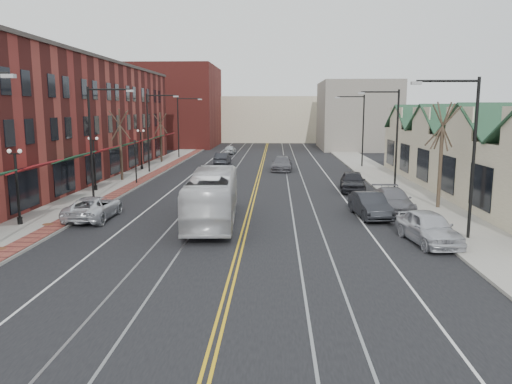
# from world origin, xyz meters

# --- Properties ---
(ground) EXTENTS (160.00, 160.00, 0.00)m
(ground) POSITION_xyz_m (0.00, 0.00, 0.00)
(ground) COLOR black
(ground) RESTS_ON ground
(sidewalk_left) EXTENTS (4.00, 120.00, 0.15)m
(sidewalk_left) POSITION_xyz_m (-12.00, 20.00, 0.07)
(sidewalk_left) COLOR gray
(sidewalk_left) RESTS_ON ground
(sidewalk_right) EXTENTS (4.00, 120.00, 0.15)m
(sidewalk_right) POSITION_xyz_m (12.00, 20.00, 0.07)
(sidewalk_right) COLOR gray
(sidewalk_right) RESTS_ON ground
(building_left) EXTENTS (10.00, 50.00, 11.00)m
(building_left) POSITION_xyz_m (-19.00, 27.00, 5.50)
(building_left) COLOR maroon
(building_left) RESTS_ON ground
(building_right) EXTENTS (8.00, 36.00, 4.60)m
(building_right) POSITION_xyz_m (18.00, 20.00, 2.30)
(building_right) COLOR #BCB290
(building_right) RESTS_ON ground
(backdrop_left) EXTENTS (14.00, 18.00, 14.00)m
(backdrop_left) POSITION_xyz_m (-16.00, 70.00, 7.00)
(backdrop_left) COLOR maroon
(backdrop_left) RESTS_ON ground
(backdrop_mid) EXTENTS (22.00, 14.00, 9.00)m
(backdrop_mid) POSITION_xyz_m (0.00, 85.00, 4.50)
(backdrop_mid) COLOR #BCB290
(backdrop_mid) RESTS_ON ground
(backdrop_right) EXTENTS (12.00, 16.00, 11.00)m
(backdrop_right) POSITION_xyz_m (15.00, 65.00, 5.50)
(backdrop_right) COLOR slate
(backdrop_right) RESTS_ON ground
(streetlight_l_1) EXTENTS (3.33, 0.25, 8.00)m
(streetlight_l_1) POSITION_xyz_m (-11.05, 16.00, 5.03)
(streetlight_l_1) COLOR black
(streetlight_l_1) RESTS_ON sidewalk_left
(streetlight_l_2) EXTENTS (3.33, 0.25, 8.00)m
(streetlight_l_2) POSITION_xyz_m (-11.05, 32.00, 5.03)
(streetlight_l_2) COLOR black
(streetlight_l_2) RESTS_ON sidewalk_left
(streetlight_l_3) EXTENTS (3.33, 0.25, 8.00)m
(streetlight_l_3) POSITION_xyz_m (-11.05, 48.00, 5.03)
(streetlight_l_3) COLOR black
(streetlight_l_3) RESTS_ON sidewalk_left
(streetlight_r_0) EXTENTS (3.33, 0.25, 8.00)m
(streetlight_r_0) POSITION_xyz_m (11.05, 6.00, 5.03)
(streetlight_r_0) COLOR black
(streetlight_r_0) RESTS_ON sidewalk_right
(streetlight_r_1) EXTENTS (3.33, 0.25, 8.00)m
(streetlight_r_1) POSITION_xyz_m (11.05, 22.00, 5.03)
(streetlight_r_1) COLOR black
(streetlight_r_1) RESTS_ON sidewalk_right
(streetlight_r_2) EXTENTS (3.33, 0.25, 8.00)m
(streetlight_r_2) POSITION_xyz_m (11.05, 38.00, 5.03)
(streetlight_r_2) COLOR black
(streetlight_r_2) RESTS_ON sidewalk_right
(lamppost_l_1) EXTENTS (0.84, 0.28, 4.27)m
(lamppost_l_1) POSITION_xyz_m (-12.80, 8.00, 2.20)
(lamppost_l_1) COLOR black
(lamppost_l_1) RESTS_ON sidewalk_left
(lamppost_l_2) EXTENTS (0.84, 0.28, 4.27)m
(lamppost_l_2) POSITION_xyz_m (-12.80, 20.00, 2.20)
(lamppost_l_2) COLOR black
(lamppost_l_2) RESTS_ON sidewalk_left
(lamppost_l_3) EXTENTS (0.84, 0.28, 4.27)m
(lamppost_l_3) POSITION_xyz_m (-12.80, 34.00, 2.20)
(lamppost_l_3) COLOR black
(lamppost_l_3) RESTS_ON sidewalk_left
(tree_left_near) EXTENTS (1.78, 1.37, 6.48)m
(tree_left_near) POSITION_xyz_m (-12.50, 26.00, 3.51)
(tree_left_near) COLOR #382B21
(tree_left_near) RESTS_ON sidewalk_left
(tree_left_far) EXTENTS (1.66, 1.28, 6.02)m
(tree_left_far) POSITION_xyz_m (-12.50, 42.00, 3.28)
(tree_left_far) COLOR #382B21
(tree_left_far) RESTS_ON sidewalk_left
(tree_right_mid) EXTENTS (1.90, 1.46, 6.93)m
(tree_right_mid) POSITION_xyz_m (12.50, 14.00, 3.75)
(tree_right_mid) COLOR #382B21
(tree_right_mid) RESTS_ON sidewalk_right
(manhole_mid) EXTENTS (0.60, 0.60, 0.02)m
(manhole_mid) POSITION_xyz_m (-11.20, 3.00, 0.16)
(manhole_mid) COLOR #592D19
(manhole_mid) RESTS_ON sidewalk_left
(manhole_far) EXTENTS (0.60, 0.60, 0.02)m
(manhole_far) POSITION_xyz_m (-11.20, 8.00, 0.16)
(manhole_far) COLOR #592D19
(manhole_far) RESTS_ON sidewalk_left
(traffic_signal) EXTENTS (0.18, 0.15, 3.80)m
(traffic_signal) POSITION_xyz_m (-10.60, 24.00, 2.35)
(traffic_signal) COLOR black
(traffic_signal) RESTS_ON sidewalk_left
(transit_bus) EXTENTS (3.10, 10.95, 3.02)m
(transit_bus) POSITION_xyz_m (-2.00, 9.63, 1.51)
(transit_bus) COLOR silver
(transit_bus) RESTS_ON ground
(parked_suv) EXTENTS (2.39, 5.13, 1.42)m
(parked_suv) POSITION_xyz_m (-9.30, 10.06, 0.71)
(parked_suv) COLOR silver
(parked_suv) RESTS_ON ground
(parked_car_a) EXTENTS (2.57, 5.00, 1.63)m
(parked_car_a) POSITION_xyz_m (9.30, 5.35, 0.81)
(parked_car_a) COLOR silver
(parked_car_a) RESTS_ON ground
(parked_car_b) EXTENTS (2.12, 4.78, 1.53)m
(parked_car_b) POSITION_xyz_m (7.50, 11.31, 0.76)
(parked_car_b) COLOR #222428
(parked_car_b) RESTS_ON ground
(parked_car_c) EXTENTS (2.15, 5.19, 1.50)m
(parked_car_c) POSITION_xyz_m (9.30, 13.08, 0.75)
(parked_car_c) COLOR slate
(parked_car_c) RESTS_ON ground
(parked_car_d) EXTENTS (2.42, 4.99, 1.64)m
(parked_car_d) POSITION_xyz_m (7.91, 21.14, 0.82)
(parked_car_d) COLOR black
(parked_car_d) RESTS_ON ground
(distant_car_left) EXTENTS (1.72, 4.47, 1.45)m
(distant_car_left) POSITION_xyz_m (-4.69, 40.15, 0.73)
(distant_car_left) COLOR #222328
(distant_car_left) RESTS_ON ground
(distant_car_right) EXTENTS (2.47, 5.34, 1.51)m
(distant_car_right) POSITION_xyz_m (2.36, 34.64, 0.76)
(distant_car_right) COLOR #59585F
(distant_car_right) RESTS_ON ground
(distant_car_far) EXTENTS (1.78, 3.96, 1.32)m
(distant_car_far) POSITION_xyz_m (-5.11, 54.38, 0.66)
(distant_car_far) COLOR #B8BCC0
(distant_car_far) RESTS_ON ground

